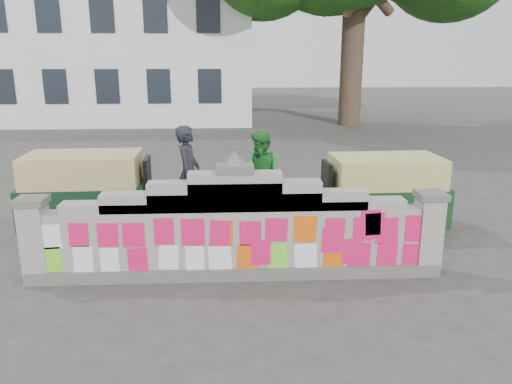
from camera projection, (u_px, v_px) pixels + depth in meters
ground at (236, 276)px, 7.85m from camera, size 100.00×100.00×0.00m
parapet_wall at (235, 231)px, 7.65m from camera, size 6.48×0.44×2.01m
building at (104, 44)px, 27.64m from camera, size 16.00×10.00×8.90m
cyclist_bike at (189, 205)px, 9.76m from camera, size 2.15×0.99×1.09m
cyclist_rider at (189, 186)px, 9.66m from camera, size 0.53×0.72×1.84m
pedestrian at (262, 176)px, 10.41m from camera, size 1.14×1.14×1.86m
rickshaw_left at (89, 190)px, 9.86m from camera, size 2.78×1.36×1.52m
rickshaw_right at (381, 192)px, 9.87m from camera, size 2.67×1.30×1.47m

